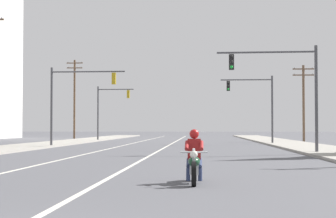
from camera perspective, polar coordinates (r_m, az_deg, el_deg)
lane_stripe_center at (r=51.46m, az=0.34°, el=-3.59°), size 0.16×100.00×0.01m
lane_stripe_left at (r=51.80m, az=-3.87°, el=-3.57°), size 0.16×100.00×0.01m
sidewalk_kerb_right at (r=47.06m, az=13.10°, el=-3.61°), size 4.40×110.00×0.14m
sidewalk_kerb_left at (r=48.27m, az=-12.67°, el=-3.57°), size 4.40×110.00×0.14m
motorcycle_with_rider at (r=15.16m, az=2.68°, el=-5.38°), size 0.70×2.19×1.46m
traffic_signal_near_right at (r=32.71m, az=11.99°, el=2.77°), size 5.73×0.41×6.20m
traffic_signal_near_left at (r=44.01m, az=-9.65°, el=1.57°), size 5.86×0.37×6.20m
traffic_signal_mid_right at (r=51.14m, az=9.09°, el=1.01°), size 4.73×0.37×6.20m
traffic_signal_mid_left at (r=63.74m, az=-6.13°, el=0.39°), size 4.19×0.37×6.20m
utility_pole_right_far at (r=61.15m, az=13.67°, el=0.90°), size 2.26×0.26×8.16m
utility_pole_left_far at (r=74.81m, az=-9.53°, el=1.26°), size 2.16×0.26×10.47m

